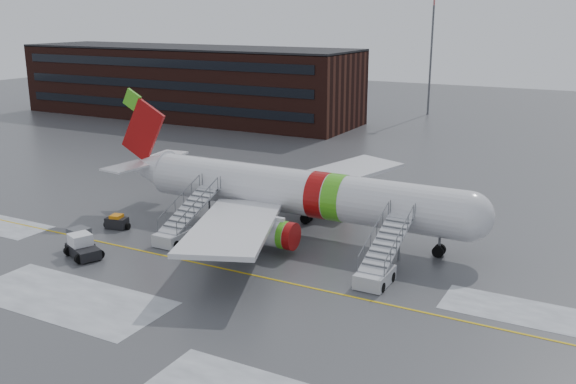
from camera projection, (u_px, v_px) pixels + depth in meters
The scene contains 9 objects.
ground at pixel (230, 264), 47.45m from camera, with size 260.00×260.00×0.00m, color #494C4F.
airliner at pixel (289, 192), 53.94m from camera, with size 35.03×32.97×11.18m.
airstair_fwd at pixel (379, 266), 44.23m from camera, with size 2.05×7.70×3.48m.
airstair_aft at pixel (180, 228), 52.05m from camera, with size 2.05×7.70×3.48m.
pushback_tug at pixel (83, 247), 48.67m from camera, with size 3.41×3.05×1.72m.
uld_container at pixel (80, 239), 50.45m from camera, with size 2.25×1.82×1.64m.
baggage_tractor at pixel (117, 223), 55.15m from camera, with size 2.45×1.43×1.22m.
terminal_building at pixel (186, 82), 112.93m from camera, with size 62.00×16.11×12.30m.
light_mast_far_n at pixel (432, 37), 113.52m from camera, with size 1.20×1.20×24.25m.
Camera 1 is at (24.77, -36.93, 17.93)m, focal length 40.00 mm.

